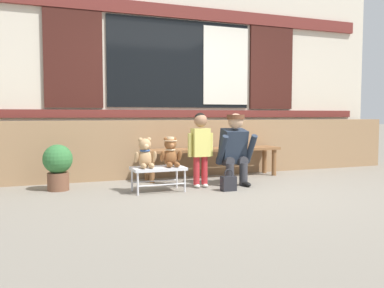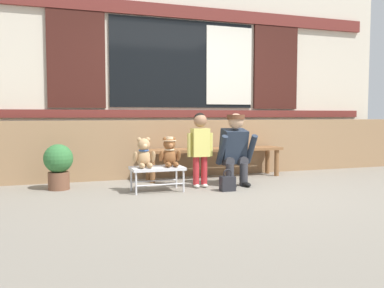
{
  "view_description": "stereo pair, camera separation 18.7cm",
  "coord_description": "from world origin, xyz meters",
  "px_view_note": "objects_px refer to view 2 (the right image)",
  "views": [
    {
      "loc": [
        -2.25,
        -4.48,
        0.93
      ],
      "look_at": [
        -0.32,
        0.53,
        0.55
      ],
      "focal_mm": 38.46,
      "sensor_mm": 36.0,
      "label": 1
    },
    {
      "loc": [
        -2.07,
        -4.55,
        0.93
      ],
      "look_at": [
        -0.32,
        0.53,
        0.55
      ],
      "focal_mm": 38.46,
      "sensor_mm": 36.0,
      "label": 2
    }
  ],
  "objects_px": {
    "potted_plant": "(58,164)",
    "child_standing": "(200,141)",
    "adult_crouching": "(235,149)",
    "teddy_bear_with_hat": "(170,152)",
    "handbag_on_ground": "(228,183)",
    "wooden_bench_long": "(214,153)",
    "teddy_bear_plain": "(144,154)",
    "small_display_bench": "(157,170)"
  },
  "relations": [
    {
      "from": "potted_plant",
      "to": "child_standing",
      "type": "bearing_deg",
      "value": -14.03
    },
    {
      "from": "child_standing",
      "to": "adult_crouching",
      "type": "relative_size",
      "value": 1.01
    },
    {
      "from": "teddy_bear_with_hat",
      "to": "potted_plant",
      "type": "bearing_deg",
      "value": 158.26
    },
    {
      "from": "handbag_on_ground",
      "to": "teddy_bear_with_hat",
      "type": "bearing_deg",
      "value": 158.22
    },
    {
      "from": "wooden_bench_long",
      "to": "handbag_on_ground",
      "type": "relative_size",
      "value": 7.72
    },
    {
      "from": "teddy_bear_plain",
      "to": "handbag_on_ground",
      "type": "xyz_separation_m",
      "value": [
        0.98,
        -0.26,
        -0.37
      ]
    },
    {
      "from": "handbag_on_ground",
      "to": "potted_plant",
      "type": "height_order",
      "value": "potted_plant"
    },
    {
      "from": "potted_plant",
      "to": "adult_crouching",
      "type": "bearing_deg",
      "value": -10.82
    },
    {
      "from": "adult_crouching",
      "to": "teddy_bear_with_hat",
      "type": "bearing_deg",
      "value": -174.33
    },
    {
      "from": "child_standing",
      "to": "adult_crouching",
      "type": "height_order",
      "value": "child_standing"
    },
    {
      "from": "wooden_bench_long",
      "to": "small_display_bench",
      "type": "relative_size",
      "value": 3.28
    },
    {
      "from": "small_display_bench",
      "to": "child_standing",
      "type": "distance_m",
      "value": 0.68
    },
    {
      "from": "wooden_bench_long",
      "to": "child_standing",
      "type": "height_order",
      "value": "child_standing"
    },
    {
      "from": "teddy_bear_with_hat",
      "to": "child_standing",
      "type": "distance_m",
      "value": 0.45
    },
    {
      "from": "small_display_bench",
      "to": "teddy_bear_plain",
      "type": "relative_size",
      "value": 1.76
    },
    {
      "from": "teddy_bear_plain",
      "to": "teddy_bear_with_hat",
      "type": "relative_size",
      "value": 1.0
    },
    {
      "from": "child_standing",
      "to": "handbag_on_ground",
      "type": "relative_size",
      "value": 3.52
    },
    {
      "from": "small_display_bench",
      "to": "adult_crouching",
      "type": "height_order",
      "value": "adult_crouching"
    },
    {
      "from": "child_standing",
      "to": "potted_plant",
      "type": "height_order",
      "value": "child_standing"
    },
    {
      "from": "potted_plant",
      "to": "teddy_bear_with_hat",
      "type": "bearing_deg",
      "value": -21.74
    },
    {
      "from": "teddy_bear_with_hat",
      "to": "handbag_on_ground",
      "type": "bearing_deg",
      "value": -21.78
    },
    {
      "from": "wooden_bench_long",
      "to": "teddy_bear_with_hat",
      "type": "bearing_deg",
      "value": -139.48
    },
    {
      "from": "teddy_bear_with_hat",
      "to": "potted_plant",
      "type": "distance_m",
      "value": 1.4
    },
    {
      "from": "teddy_bear_plain",
      "to": "teddy_bear_with_hat",
      "type": "height_order",
      "value": "same"
    },
    {
      "from": "teddy_bear_plain",
      "to": "wooden_bench_long",
      "type": "bearing_deg",
      "value": 32.33
    },
    {
      "from": "adult_crouching",
      "to": "child_standing",
      "type": "bearing_deg",
      "value": -179.19
    },
    {
      "from": "adult_crouching",
      "to": "handbag_on_ground",
      "type": "relative_size",
      "value": 3.49
    },
    {
      "from": "small_display_bench",
      "to": "child_standing",
      "type": "xyz_separation_m",
      "value": [
        0.59,
        0.09,
        0.33
      ]
    },
    {
      "from": "teddy_bear_plain",
      "to": "adult_crouching",
      "type": "distance_m",
      "value": 1.25
    },
    {
      "from": "small_display_bench",
      "to": "teddy_bear_plain",
      "type": "distance_m",
      "value": 0.25
    },
    {
      "from": "adult_crouching",
      "to": "potted_plant",
      "type": "xyz_separation_m",
      "value": [
        -2.22,
        0.42,
        -0.16
      ]
    },
    {
      "from": "wooden_bench_long",
      "to": "handbag_on_ground",
      "type": "height_order",
      "value": "wooden_bench_long"
    },
    {
      "from": "teddy_bear_plain",
      "to": "child_standing",
      "type": "xyz_separation_m",
      "value": [
        0.75,
        0.09,
        0.13
      ]
    },
    {
      "from": "child_standing",
      "to": "adult_crouching",
      "type": "xyz_separation_m",
      "value": [
        0.49,
        0.01,
        -0.11
      ]
    },
    {
      "from": "child_standing",
      "to": "adult_crouching",
      "type": "distance_m",
      "value": 0.51
    },
    {
      "from": "small_display_bench",
      "to": "wooden_bench_long",
      "type": "bearing_deg",
      "value": 36.09
    },
    {
      "from": "potted_plant",
      "to": "small_display_bench",
      "type": "bearing_deg",
      "value": -24.57
    },
    {
      "from": "wooden_bench_long",
      "to": "potted_plant",
      "type": "bearing_deg",
      "value": -173.19
    },
    {
      "from": "wooden_bench_long",
      "to": "teddy_bear_plain",
      "type": "distance_m",
      "value": 1.46
    },
    {
      "from": "potted_plant",
      "to": "teddy_bear_plain",
      "type": "bearing_deg",
      "value": -27.96
    },
    {
      "from": "wooden_bench_long",
      "to": "adult_crouching",
      "type": "xyz_separation_m",
      "value": [
        0.01,
        -0.69,
        0.11
      ]
    },
    {
      "from": "wooden_bench_long",
      "to": "potted_plant",
      "type": "height_order",
      "value": "potted_plant"
    }
  ]
}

